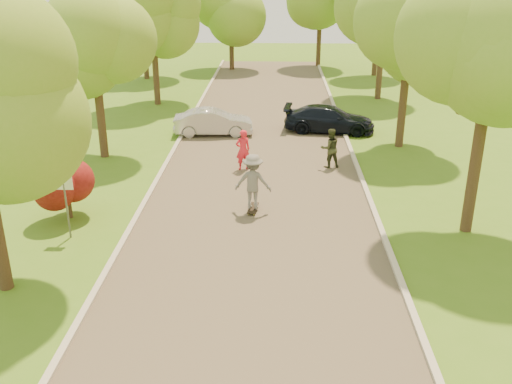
# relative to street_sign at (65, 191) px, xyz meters

# --- Properties ---
(ground) EXTENTS (100.00, 100.00, 0.00)m
(ground) POSITION_rel_street_sign_xyz_m (5.80, -4.00, -1.56)
(ground) COLOR #46761C
(ground) RESTS_ON ground
(road) EXTENTS (8.00, 60.00, 0.01)m
(road) POSITION_rel_street_sign_xyz_m (5.80, 4.00, -1.56)
(road) COLOR #4C4438
(road) RESTS_ON ground
(curb_left) EXTENTS (0.18, 60.00, 0.12)m
(curb_left) POSITION_rel_street_sign_xyz_m (1.75, 4.00, -1.50)
(curb_left) COLOR #B2AD9E
(curb_left) RESTS_ON ground
(curb_right) EXTENTS (0.18, 60.00, 0.12)m
(curb_right) POSITION_rel_street_sign_xyz_m (9.85, 4.00, -1.50)
(curb_right) COLOR #B2AD9E
(curb_right) RESTS_ON ground
(street_sign) EXTENTS (0.55, 0.06, 2.17)m
(street_sign) POSITION_rel_street_sign_xyz_m (0.00, 0.00, 0.00)
(street_sign) COLOR #59595E
(street_sign) RESTS_ON ground
(red_shrub) EXTENTS (1.70, 1.70, 1.95)m
(red_shrub) POSITION_rel_street_sign_xyz_m (-0.50, 1.50, -0.47)
(red_shrub) COLOR #382619
(red_shrub) RESTS_ON ground
(tree_l_midb) EXTENTS (4.30, 4.20, 6.62)m
(tree_l_midb) POSITION_rel_street_sign_xyz_m (-1.01, 8.00, 3.02)
(tree_l_midb) COLOR #382619
(tree_l_midb) RESTS_ON ground
(tree_l_far) EXTENTS (4.92, 4.80, 7.79)m
(tree_l_far) POSITION_rel_street_sign_xyz_m (-0.59, 18.00, 3.90)
(tree_l_far) COLOR #382619
(tree_l_far) RESTS_ON ground
(tree_r_mida) EXTENTS (5.13, 5.00, 7.95)m
(tree_r_mida) POSITION_rel_street_sign_xyz_m (12.82, 1.00, 3.97)
(tree_r_mida) COLOR #382619
(tree_r_mida) RESTS_ON ground
(tree_r_midb) EXTENTS (4.51, 4.40, 7.01)m
(tree_r_midb) POSITION_rel_street_sign_xyz_m (12.40, 10.00, 3.32)
(tree_r_midb) COLOR #382619
(tree_r_midb) RESTS_ON ground
(tree_r_far) EXTENTS (5.33, 5.20, 8.34)m
(tree_r_far) POSITION_rel_street_sign_xyz_m (13.03, 20.00, 4.27)
(tree_r_far) COLOR #382619
(tree_r_far) RESTS_ON ground
(tree_bg_a) EXTENTS (5.12, 5.00, 7.72)m
(tree_bg_a) POSITION_rel_street_sign_xyz_m (-2.98, 26.00, 3.75)
(tree_bg_a) COLOR #382619
(tree_bg_a) RESTS_ON ground
(tree_bg_c) EXTENTS (4.92, 4.80, 7.33)m
(tree_bg_c) POSITION_rel_street_sign_xyz_m (3.01, 30.00, 3.46)
(tree_bg_c) COLOR #382619
(tree_bg_c) RESTS_ON ground
(silver_sedan) EXTENTS (3.98, 1.63, 1.28)m
(silver_sedan) POSITION_rel_street_sign_xyz_m (3.29, 11.59, -0.92)
(silver_sedan) COLOR #ADADB2
(silver_sedan) RESTS_ON ground
(dark_sedan) EXTENTS (4.74, 2.41, 1.32)m
(dark_sedan) POSITION_rel_street_sign_xyz_m (9.10, 12.35, -0.90)
(dark_sedan) COLOR black
(dark_sedan) RESTS_ON ground
(longboard) EXTENTS (0.38, 1.02, 0.12)m
(longboard) POSITION_rel_street_sign_xyz_m (5.66, 2.25, -1.46)
(longboard) COLOR black
(longboard) RESTS_ON ground
(skateboarder) EXTENTS (1.33, 0.85, 1.94)m
(skateboarder) POSITION_rel_street_sign_xyz_m (5.66, 2.25, -0.46)
(skateboarder) COLOR slate
(skateboarder) RESTS_ON longboard
(person_striped) EXTENTS (0.73, 0.61, 1.71)m
(person_striped) POSITION_rel_street_sign_xyz_m (5.07, 6.52, -0.71)
(person_striped) COLOR red
(person_striped) RESTS_ON ground
(person_olive) EXTENTS (0.97, 0.84, 1.69)m
(person_olive) POSITION_rel_street_sign_xyz_m (8.68, 6.92, -0.72)
(person_olive) COLOR #2F3620
(person_olive) RESTS_ON ground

